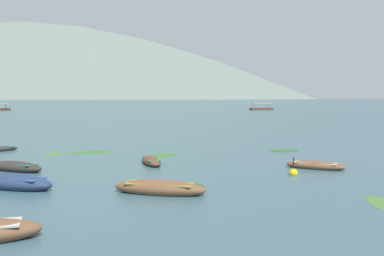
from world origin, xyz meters
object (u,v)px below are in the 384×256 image
Objects in this scene: rowboat_4 at (13,183)px; rowboat_5 at (160,188)px; rowboat_6 at (315,166)px; mooring_buoy at (293,173)px; rowboat_3 at (15,167)px; rowboat_2 at (151,161)px; ferry_1 at (261,109)px.

rowboat_4 reaches higher than rowboat_5.
mooring_buoy is (-2.01, -2.17, -0.07)m from rowboat_6.
rowboat_6 is at bearing 16.23° from rowboat_4.
mooring_buoy is at bearing -8.64° from rowboat_3.
rowboat_3 is 1.13× the size of rowboat_6.
rowboat_2 is 8.95m from rowboat_5.
rowboat_3 reaches higher than rowboat_6.
rowboat_4 is 4.00× the size of mooring_buoy.
rowboat_4 is (-6.40, -7.33, 0.08)m from rowboat_2.
ferry_1 is at bearing 75.55° from rowboat_5.
rowboat_4 is 17.27m from rowboat_6.
ferry_1 is (23.86, 123.06, 0.27)m from rowboat_6.
rowboat_2 is 8.35m from rowboat_3.
mooring_buoy is (14.58, 2.66, -0.15)m from rowboat_4.
rowboat_3 is 11.03m from rowboat_5.
rowboat_4 is 1.27× the size of rowboat_6.
mooring_buoy reaches higher than rowboat_6.
mooring_buoy is (-25.87, -125.23, -0.33)m from ferry_1.
rowboat_3 is at bearing -108.93° from ferry_1.
rowboat_6 is at bearing 34.07° from rowboat_5.
rowboat_4 is at bearing -72.16° from rowboat_3.
mooring_buoy is at bearing -29.74° from rowboat_2.
rowboat_5 is 11.46m from rowboat_6.
mooring_buoy is at bearing 29.63° from rowboat_5.
ferry_1 reaches higher than rowboat_3.
ferry_1 is at bearing 78.33° from mooring_buoy.
ferry_1 is at bearing 72.45° from rowboat_4.
rowboat_2 is 0.81× the size of rowboat_4.
mooring_buoy reaches higher than rowboat_3.
rowboat_5 is at bearing -85.59° from rowboat_2.
rowboat_4 is 14.82m from mooring_buoy.
rowboat_4 reaches higher than rowboat_6.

